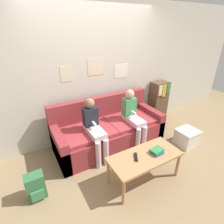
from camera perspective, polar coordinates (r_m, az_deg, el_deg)
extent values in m
plane|color=#937A56|center=(3.23, 3.69, -15.15)|extent=(10.00, 10.00, 0.00)
cube|color=beige|center=(3.46, -5.52, 12.17)|extent=(8.00, 0.06, 2.60)
cube|color=beige|center=(3.22, -14.77, 11.87)|extent=(0.20, 0.00, 0.28)
cube|color=beige|center=(3.39, -5.39, 14.49)|extent=(0.32, 0.00, 0.31)
cube|color=white|center=(3.69, 2.97, 13.23)|extent=(0.31, 0.00, 0.28)
cube|color=maroon|center=(3.44, -0.83, -7.64)|extent=(2.07, 0.85, 0.43)
cube|color=maroon|center=(3.50, -3.70, 1.41)|extent=(2.07, 0.14, 0.48)
cube|color=maroon|center=(3.14, -16.77, -11.01)|extent=(0.14, 0.85, 0.59)
cube|color=maroon|center=(3.89, 11.71, -2.56)|extent=(0.14, 0.85, 0.59)
cube|color=#A1343A|center=(3.12, -7.71, -6.34)|extent=(0.88, 0.69, 0.07)
cube|color=#A1343A|center=(3.49, 5.80, -2.46)|extent=(0.88, 0.69, 0.07)
cube|color=#AD7F51|center=(2.66, 10.72, -14.09)|extent=(1.08, 0.49, 0.04)
cylinder|color=#AD7F51|center=(2.48, 3.78, -24.74)|extent=(0.04, 0.04, 0.42)
cylinder|color=#AD7F51|center=(2.99, 20.63, -15.90)|extent=(0.04, 0.04, 0.42)
cylinder|color=#AD7F51|center=(2.72, -1.24, -18.91)|extent=(0.04, 0.04, 0.42)
cylinder|color=#AD7F51|center=(3.19, 15.04, -11.96)|extent=(0.04, 0.04, 0.42)
cylinder|color=silver|center=(2.94, -4.47, -13.83)|extent=(0.09, 0.09, 0.50)
cylinder|color=silver|center=(2.98, -1.99, -13.00)|extent=(0.09, 0.09, 0.50)
cube|color=silver|center=(2.98, -5.71, -6.12)|extent=(0.23, 0.53, 0.09)
cube|color=#1E232D|center=(3.00, -7.10, -1.40)|extent=(0.24, 0.16, 0.32)
sphere|color=#8C6647|center=(2.90, -7.36, 2.85)|extent=(0.17, 0.17, 0.17)
cube|color=white|center=(2.91, -5.86, -3.73)|extent=(0.03, 0.12, 0.03)
cylinder|color=silver|center=(3.28, 8.46, -9.21)|extent=(0.09, 0.09, 0.50)
cylinder|color=silver|center=(3.35, 10.38, -8.47)|extent=(0.09, 0.09, 0.50)
cube|color=silver|center=(3.34, 6.94, -2.42)|extent=(0.23, 0.53, 0.09)
cube|color=#429356|center=(3.35, 5.61, 1.85)|extent=(0.24, 0.16, 0.34)
sphere|color=tan|center=(3.26, 5.80, 5.84)|extent=(0.17, 0.17, 0.17)
cube|color=white|center=(3.27, 7.05, -0.17)|extent=(0.03, 0.12, 0.03)
cube|color=black|center=(2.58, 7.81, -14.32)|extent=(0.12, 0.17, 0.02)
cube|color=#23519E|center=(2.72, 14.31, -12.51)|extent=(0.17, 0.17, 0.03)
cube|color=#2D8442|center=(2.71, 14.47, -11.96)|extent=(0.20, 0.16, 0.03)
cube|color=brown|center=(4.43, 14.83, 3.48)|extent=(0.40, 0.28, 0.96)
cube|color=silver|center=(4.14, 15.54, 6.72)|extent=(0.09, 0.02, 0.24)
cube|color=gold|center=(4.23, 16.69, 6.67)|extent=(0.10, 0.02, 0.29)
cube|color=#2D8442|center=(4.30, 17.89, 7.28)|extent=(0.09, 0.02, 0.21)
cube|color=silver|center=(3.80, 23.21, -7.74)|extent=(0.37, 0.35, 0.29)
cube|color=beige|center=(3.71, 23.64, -5.69)|extent=(0.39, 0.37, 0.02)
cube|color=#336B42|center=(2.76, -23.63, -21.31)|extent=(0.24, 0.17, 0.39)
cube|color=#3D804F|center=(2.75, -22.99, -23.85)|extent=(0.17, 0.03, 0.16)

